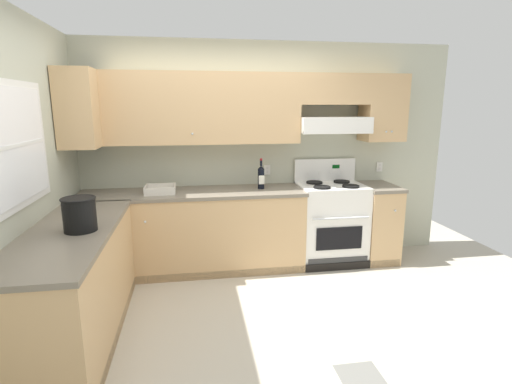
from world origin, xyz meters
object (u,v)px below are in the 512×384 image
Objects in this scene: bucket at (79,214)px; wine_bottle at (261,177)px; stove at (330,222)px; bowl at (160,190)px.

wine_bottle is at bearing 39.23° from bucket.
bucket is (-1.60, -1.31, -0.01)m from wine_bottle.
bucket is (-2.43, -1.28, 0.57)m from stove.
stove is 1.99m from bowl.
wine_bottle is 1.35× the size of bucket.
bowl is at bearing 68.51° from bucket.
bucket is (-0.49, -1.25, 0.11)m from bowl.
wine_bottle reaches higher than bucket.
stove is 3.48× the size of wine_bottle.
wine_bottle reaches higher than stove.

